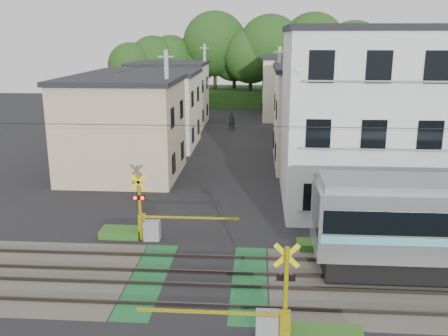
# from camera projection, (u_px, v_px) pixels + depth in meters

# --- Properties ---
(ground) EXTENTS (120.00, 120.00, 0.00)m
(ground) POSITION_uv_depth(u_px,v_px,m) (199.00, 280.00, 18.55)
(ground) COLOR black
(track_bed) EXTENTS (120.00, 120.00, 0.14)m
(track_bed) POSITION_uv_depth(u_px,v_px,m) (199.00, 279.00, 18.54)
(track_bed) COLOR #47423A
(track_bed) RESTS_ON ground
(crossing_signal_near) EXTENTS (4.74, 0.65, 3.09)m
(crossing_signal_near) POSITION_uv_depth(u_px,v_px,m) (271.00, 320.00, 14.67)
(crossing_signal_near) COLOR yellow
(crossing_signal_near) RESTS_ON ground
(crossing_signal_far) EXTENTS (4.74, 0.65, 3.09)m
(crossing_signal_far) POSITION_uv_depth(u_px,v_px,m) (150.00, 224.00, 22.06)
(crossing_signal_far) COLOR yellow
(crossing_signal_far) RESTS_ON ground
(apartment_block) EXTENTS (10.20, 8.36, 9.30)m
(apartment_block) POSITION_uv_depth(u_px,v_px,m) (381.00, 118.00, 25.93)
(apartment_block) COLOR silver
(apartment_block) RESTS_ON ground
(houses_row) EXTENTS (22.07, 31.35, 6.80)m
(houses_row) POSITION_uv_depth(u_px,v_px,m) (237.00, 103.00, 42.68)
(houses_row) COLOR tan
(houses_row) RESTS_ON ground
(tree_hill) EXTENTS (40.00, 12.73, 11.94)m
(tree_hill) POSITION_uv_depth(u_px,v_px,m) (252.00, 60.00, 63.73)
(tree_hill) COLOR #224717
(tree_hill) RESTS_ON ground
(catenary) EXTENTS (60.00, 5.04, 7.00)m
(catenary) POSITION_uv_depth(u_px,v_px,m) (370.00, 188.00, 17.22)
(catenary) COLOR #2D2D33
(catenary) RESTS_ON ground
(utility_poles) EXTENTS (7.90, 42.00, 8.00)m
(utility_poles) POSITION_uv_depth(u_px,v_px,m) (219.00, 97.00, 39.75)
(utility_poles) COLOR #A5A5A0
(utility_poles) RESTS_ON ground
(pedestrian) EXTENTS (0.67, 0.45, 1.82)m
(pedestrian) POSITION_uv_depth(u_px,v_px,m) (232.00, 121.00, 47.53)
(pedestrian) COLOR #202429
(pedestrian) RESTS_ON ground
(weed_patches) EXTENTS (10.25, 8.80, 0.40)m
(weed_patches) POSITION_uv_depth(u_px,v_px,m) (246.00, 278.00, 18.30)
(weed_patches) COLOR #2D5E1E
(weed_patches) RESTS_ON ground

